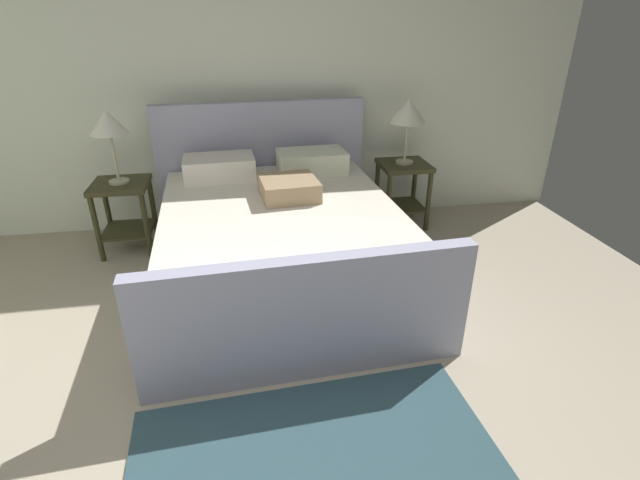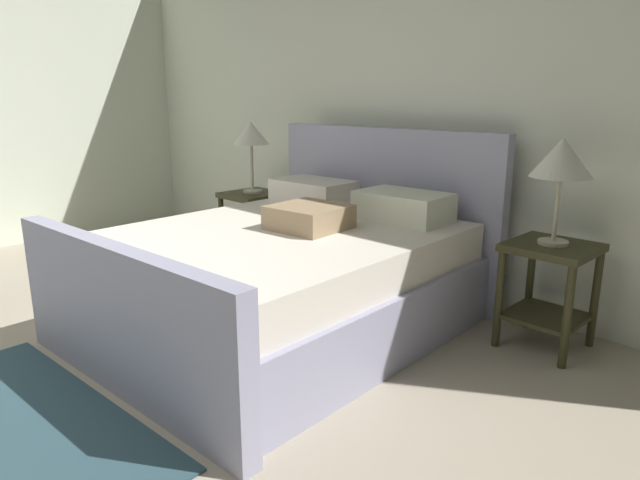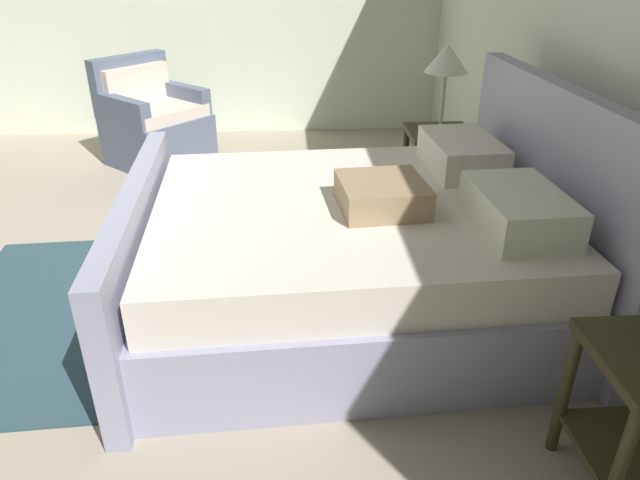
{
  "view_description": "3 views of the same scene",
  "coord_description": "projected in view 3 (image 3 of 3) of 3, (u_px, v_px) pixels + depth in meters",
  "views": [
    {
      "loc": [
        -0.02,
        -1.37,
        1.85
      ],
      "look_at": [
        0.44,
        1.31,
        0.52
      ],
      "focal_mm": 26.35,
      "sensor_mm": 36.0,
      "label": 1
    },
    {
      "loc": [
        2.66,
        -0.39,
        1.4
      ],
      "look_at": [
        0.63,
        1.62,
        0.65
      ],
      "focal_mm": 31.78,
      "sensor_mm": 36.0,
      "label": 2
    },
    {
      "loc": [
        2.84,
        1.41,
        1.78
      ],
      "look_at": [
        0.46,
        1.55,
        0.53
      ],
      "focal_mm": 32.43,
      "sensor_mm": 36.0,
      "label": 3
    }
  ],
  "objects": [
    {
      "name": "table_lamp_left",
      "position": [
        447.0,
        61.0,
        3.79
      ],
      "size": [
        0.29,
        0.29,
        0.58
      ],
      "color": "#B7B293",
      "rests_on": "nightstand_left"
    },
    {
      "name": "wall_back",
      "position": [
        615.0,
        28.0,
        2.77
      ],
      "size": [
        6.29,
        0.12,
        2.8
      ],
      "primitive_type": "cube",
      "color": "silver",
      "rests_on": "ground"
    },
    {
      "name": "area_rug",
      "position": [
        43.0,
        314.0,
        3.07
      ],
      "size": [
        1.73,
        1.06,
        0.01
      ],
      "primitive_type": "cube",
      "rotation": [
        0.0,
        0.0,
        0.05
      ],
      "color": "#2F4B55",
      "rests_on": "ground"
    },
    {
      "name": "nightstand_left",
      "position": [
        437.0,
        157.0,
        4.1
      ],
      "size": [
        0.44,
        0.44,
        0.6
      ],
      "color": "#34321A",
      "rests_on": "ground"
    },
    {
      "name": "armchair",
      "position": [
        153.0,
        124.0,
        5.05
      ],
      "size": [
        1.02,
        1.02,
        0.9
      ],
      "color": "slate",
      "rests_on": "ground"
    },
    {
      "name": "bed",
      "position": [
        357.0,
        249.0,
        3.0
      ],
      "size": [
        1.93,
        2.26,
        1.16
      ],
      "color": "#9F9FBC",
      "rests_on": "ground"
    },
    {
      "name": "ground_plane",
      "position": [
        41.0,
        296.0,
        3.26
      ],
      "size": [
        6.17,
        5.88,
        0.02
      ],
      "primitive_type": "cube",
      "color": "#ADA18B"
    }
  ]
}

